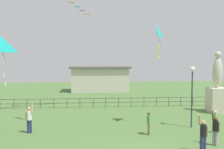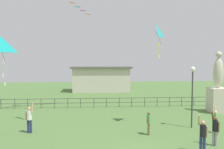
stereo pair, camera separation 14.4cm
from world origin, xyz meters
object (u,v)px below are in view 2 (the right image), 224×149
(person_1, at_px, (203,134))
(person_0, at_px, (149,122))
(person_5, at_px, (29,118))
(lamppost, at_px, (192,83))
(person_2, at_px, (215,129))
(kite_3, at_px, (156,32))
(person_3, at_px, (215,120))
(kite_2, at_px, (0,47))
(statue_monument, at_px, (218,92))

(person_1, bearing_deg, person_0, 123.65)
(person_0, height_order, person_5, person_5)
(lamppost, relative_size, person_1, 2.16)
(person_1, xyz_separation_m, person_2, (1.15, 0.99, -0.02))
(lamppost, height_order, kite_3, kite_3)
(lamppost, bearing_deg, kite_3, 160.69)
(person_3, bearing_deg, person_5, 176.11)
(person_2, height_order, kite_2, kite_2)
(person_3, xyz_separation_m, kite_3, (-3.54, 2.16, 5.95))
(person_3, bearing_deg, person_2, -116.26)
(kite_2, bearing_deg, lamppost, 22.04)
(person_1, bearing_deg, statue_monument, 59.86)
(kite_2, bearing_deg, statue_monument, 30.91)
(person_1, relative_size, kite_3, 0.84)
(person_2, relative_size, kite_2, 0.81)
(kite_2, bearing_deg, person_1, -0.18)
(person_2, distance_m, kite_3, 7.78)
(kite_2, height_order, kite_3, kite_3)
(statue_monument, height_order, kite_2, kite_2)
(lamppost, xyz_separation_m, person_0, (-3.42, -1.42, -2.33))
(kite_3, bearing_deg, person_5, -171.50)
(person_1, xyz_separation_m, kite_3, (-1.20, 5.56, 5.81))
(person_0, bearing_deg, person_3, 1.49)
(statue_monument, bearing_deg, kite_2, -149.09)
(person_0, xyz_separation_m, kite_2, (-8.11, -3.25, 4.71))
(statue_monument, xyz_separation_m, lamppost, (-4.27, -4.79, 1.32))
(person_1, xyz_separation_m, person_3, (2.34, 3.40, -0.14))
(person_5, height_order, kite_2, kite_2)
(lamppost, distance_m, kite_2, 12.67)
(lamppost, height_order, person_1, lamppost)
(person_3, distance_m, kite_2, 13.90)
(person_2, bearing_deg, person_5, 163.79)
(lamppost, bearing_deg, person_2, -91.34)
(statue_monument, distance_m, kite_3, 9.23)
(lamppost, bearing_deg, person_5, -177.64)
(statue_monument, relative_size, person_5, 2.70)
(statue_monument, distance_m, kite_2, 18.80)
(kite_3, bearing_deg, lamppost, -19.31)
(person_1, relative_size, person_3, 1.16)
(statue_monument, height_order, person_0, statue_monument)
(person_2, height_order, kite_3, kite_3)
(person_1, distance_m, kite_3, 8.13)
(statue_monument, xyz_separation_m, person_0, (-7.70, -6.22, -1.01))
(kite_3, bearing_deg, person_3, -31.39)
(statue_monument, relative_size, person_1, 2.73)
(person_0, height_order, kite_3, kite_3)
(person_3, xyz_separation_m, kite_2, (-12.64, -3.37, 4.69))
(lamppost, xyz_separation_m, person_5, (-11.27, -0.46, -2.16))
(lamppost, height_order, kite_2, kite_2)
(person_2, xyz_separation_m, kite_3, (-2.36, 4.57, 5.84))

